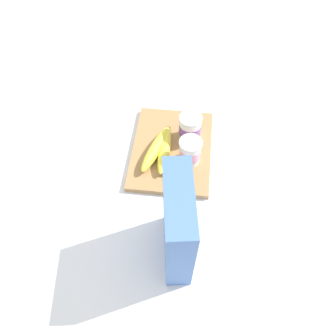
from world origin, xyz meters
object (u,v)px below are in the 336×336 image
object	(u,v)px
cereal_box	(178,226)
yogurt_cup_back	(190,152)
yogurt_cup_front	(190,128)
banana_bunch	(160,149)
cutting_board	(172,150)

from	to	relation	value
cereal_box	yogurt_cup_back	distance (m)	0.28
yogurt_cup_front	yogurt_cup_back	distance (m)	0.09
cereal_box	banana_bunch	xyz separation A→B (m)	(-0.29, -0.08, -0.11)
yogurt_cup_front	banana_bunch	world-z (taller)	yogurt_cup_front
cutting_board	cereal_box	xyz separation A→B (m)	(0.32, 0.04, 0.13)
yogurt_cup_front	banana_bunch	distance (m)	0.11
cereal_box	banana_bunch	size ratio (longest dim) A/B	1.52
cereal_box	banana_bunch	distance (m)	0.32
cutting_board	yogurt_cup_front	size ratio (longest dim) A/B	3.48
cutting_board	yogurt_cup_back	distance (m)	0.09
cutting_board	yogurt_cup_back	xyz separation A→B (m)	(0.04, 0.06, 0.05)
yogurt_cup_back	yogurt_cup_front	bearing A→B (deg)	-175.90
cutting_board	cereal_box	world-z (taller)	cereal_box
cutting_board	yogurt_cup_front	xyz separation A→B (m)	(-0.05, 0.05, 0.05)
yogurt_cup_front	cereal_box	bearing A→B (deg)	-0.98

